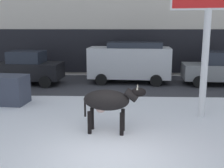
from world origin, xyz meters
name	(u,v)px	position (x,y,z in m)	size (l,w,h in m)	color
ground_plane	(110,158)	(0.00, 0.00, 0.00)	(120.00, 120.00, 0.00)	white
road_strip	(117,84)	(0.00, 8.98, 0.00)	(60.00, 5.60, 0.01)	#333338
cow_black	(109,101)	(-0.11, 1.74, 0.99)	(1.92, 0.73, 1.54)	black
car_black_hatchback	(29,68)	(-4.89, 8.80, 0.93)	(3.60, 2.10, 1.86)	black
car_silver_van	(130,61)	(0.70, 9.52, 1.24)	(4.71, 2.34, 2.32)	#B7BABF
car_grey_sedan	(222,69)	(5.76, 9.01, 0.91)	(4.30, 2.18, 1.84)	slate
dumpster	(6,90)	(-4.59, 4.83, 0.60)	(1.70, 1.10, 1.20)	#383D4C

